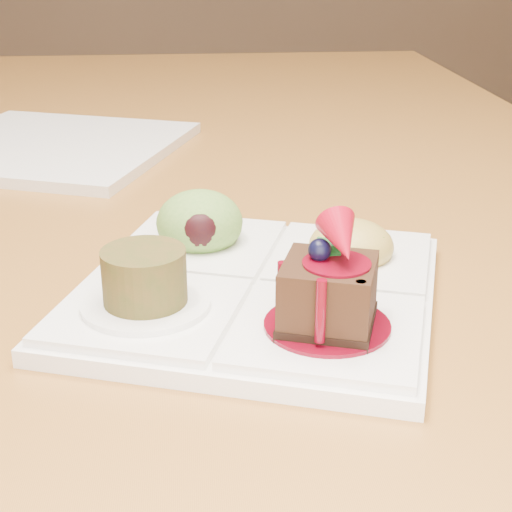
{
  "coord_description": "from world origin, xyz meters",
  "views": [
    {
      "loc": [
        0.02,
        -0.74,
        0.99
      ],
      "look_at": [
        0.07,
        -0.25,
        0.79
      ],
      "focal_mm": 55.0,
      "sensor_mm": 36.0,
      "label": 1
    }
  ],
  "objects": [
    {
      "name": "dining_table",
      "position": [
        0.0,
        0.0,
        0.68
      ],
      "size": [
        1.0,
        1.8,
        0.75
      ],
      "color": "#946026",
      "rests_on": "ground"
    },
    {
      "name": "sampler_plate",
      "position": [
        0.07,
        -0.24,
        0.77
      ],
      "size": [
        0.3,
        0.3,
        0.09
      ],
      "rotation": [
        0.0,
        0.0,
        -0.32
      ],
      "color": "white",
      "rests_on": "dining_table"
    },
    {
      "name": "second_plate",
      "position": [
        -0.13,
        0.16,
        0.76
      ],
      "size": [
        0.35,
        0.35,
        0.01
      ],
      "primitive_type": "cube",
      "rotation": [
        0.0,
        0.0,
        -0.35
      ],
      "color": "white",
      "rests_on": "dining_table"
    }
  ]
}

